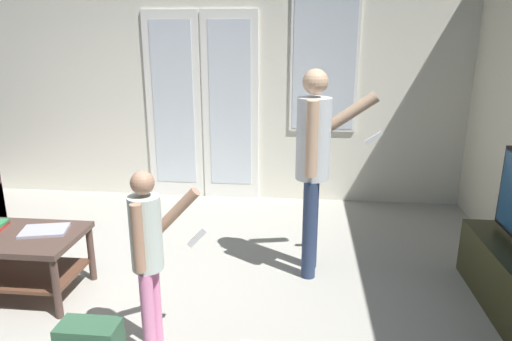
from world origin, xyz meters
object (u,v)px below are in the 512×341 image
person_child (149,248)px  laptop_closed (45,230)px  person_adult (315,156)px  coffee_table (8,250)px

person_child → laptop_closed: 1.12m
person_adult → laptop_closed: size_ratio=5.14×
laptop_closed → person_adult: bearing=0.3°
person_adult → person_child: 1.42m
person_adult → coffee_table: bearing=-165.6°
coffee_table → person_adult: person_adult is taller
coffee_table → laptop_closed: size_ratio=3.37×
person_adult → laptop_closed: 1.98m
coffee_table → laptop_closed: laptop_closed is taller
person_child → person_adult: bearing=49.1°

